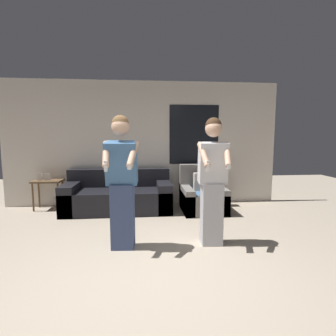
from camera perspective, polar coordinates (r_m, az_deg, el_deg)
The scene contains 7 objects.
ground_plane at distance 3.07m, azimuth -4.92°, elevation -22.69°, with size 14.00×14.00×0.00m, color tan.
wall_back at distance 5.82m, azimuth -5.12°, elevation 5.31°, with size 5.98×0.07×2.70m.
couch at distance 5.48m, azimuth -10.75°, elevation -6.10°, with size 2.14×0.94×0.82m.
armchair at distance 5.44m, azimuth 7.50°, elevation -6.08°, with size 0.85×0.94×0.92m.
side_table at distance 5.99m, azimuth -24.73°, elevation -3.28°, with size 0.57×0.39×0.76m.
person_left at distance 3.52m, azimuth -10.03°, elevation -2.82°, with size 0.47×0.51×1.79m.
person_right at distance 3.66m, azimuth 9.66°, elevation -2.51°, with size 0.45×0.48×1.77m.
Camera 1 is at (-0.01, -2.67, 1.51)m, focal length 28.00 mm.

